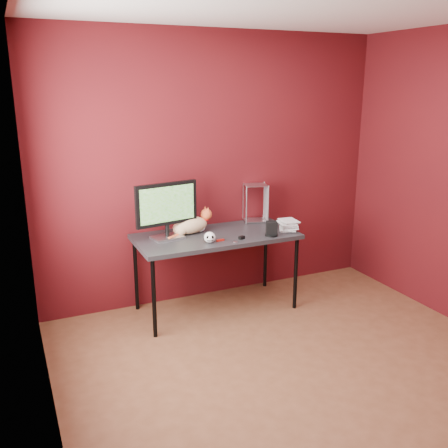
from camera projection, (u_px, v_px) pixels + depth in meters
name	position (u px, v px, depth m)	size (l,w,h in m)	color
room	(317.00, 187.00, 3.31)	(3.52, 3.52, 2.61)	brown
desk	(216.00, 240.00, 4.65)	(1.50, 0.70, 0.75)	black
monitor	(167.00, 208.00, 4.44)	(0.59, 0.23, 0.51)	#A9AAAE
cat	(191.00, 225.00, 4.65)	(0.49, 0.25, 0.24)	#C07628
skull_mug	(210.00, 237.00, 4.39)	(0.10, 0.11, 0.10)	white
speaker	(272.00, 229.00, 4.58)	(0.12, 0.12, 0.14)	black
book_stack	(282.00, 178.00, 4.66)	(0.23, 0.25, 1.01)	beige
wire_rack	(255.00, 203.00, 5.04)	(0.26, 0.23, 0.38)	#A9AAAE
pocket_knife	(220.00, 240.00, 4.45)	(0.08, 0.02, 0.02)	#9C120C
black_gadget	(242.00, 238.00, 4.50)	(0.06, 0.03, 0.03)	black
washer	(235.00, 242.00, 4.41)	(0.04, 0.04, 0.00)	#A9AAAE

